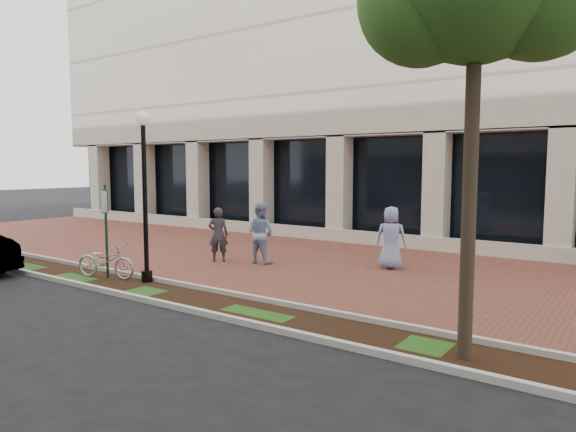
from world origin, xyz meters
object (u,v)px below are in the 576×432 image
Objects in this scene: pedestrian_left at (218,235)px; pedestrian_mid at (260,233)px; lamppost at (145,187)px; pedestrian_right at (391,238)px; locked_bicycle at (106,261)px; parking_sign at (105,219)px.

pedestrian_left is 0.92× the size of pedestrian_mid.
lamppost is at bearing 75.27° from pedestrian_mid.
lamppost is at bearing 32.13° from pedestrian_right.
pedestrian_mid is at bearing -41.21° from locked_bicycle.
pedestrian_mid is at bearing 70.77° from parking_sign.
parking_sign is 1.37× the size of pedestrian_right.
pedestrian_left is (-0.48, 3.22, -1.61)m from lamppost.
pedestrian_right is (5.69, 5.60, 0.45)m from locked_bicycle.
locked_bicycle is 3.65m from pedestrian_left.
pedestrian_right is (4.92, 2.05, 0.06)m from pedestrian_left.
lamppost is 3.63m from pedestrian_left.
parking_sign is 1.12m from locked_bicycle.
lamppost is at bearing 62.80° from pedestrian_left.
pedestrian_mid reaches higher than pedestrian_left.
lamppost is at bearing -90.05° from locked_bicycle.
parking_sign reaches higher than pedestrian_left.
parking_sign is 3.68m from pedestrian_left.
parking_sign is 1.35× the size of pedestrian_mid.
pedestrian_mid is (1.25, 0.55, 0.07)m from pedestrian_left.
lamppost is (1.24, 0.32, 0.87)m from parking_sign.
locked_bicycle is at bearing -165.06° from lamppost.
parking_sign is 4.59m from pedestrian_mid.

